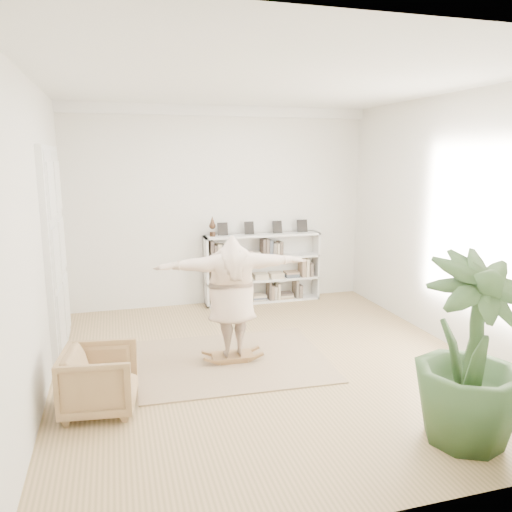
{
  "coord_description": "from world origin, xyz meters",
  "views": [
    {
      "loc": [
        -1.89,
        -5.99,
        2.71
      ],
      "look_at": [
        -0.07,
        0.4,
        1.39
      ],
      "focal_mm": 35.0,
      "sensor_mm": 36.0,
      "label": 1
    }
  ],
  "objects_px": {
    "houseplant": "(471,351)",
    "bookshelf": "(262,269)",
    "armchair": "(100,380)",
    "rocker_board": "(232,356)",
    "person": "(232,293)"
  },
  "relations": [
    {
      "from": "rocker_board",
      "to": "person",
      "type": "bearing_deg",
      "value": -177.73
    },
    {
      "from": "bookshelf",
      "to": "houseplant",
      "type": "xyz_separation_m",
      "value": [
        0.52,
        -5.11,
        0.28
      ]
    },
    {
      "from": "houseplant",
      "to": "bookshelf",
      "type": "bearing_deg",
      "value": 95.86
    },
    {
      "from": "houseplant",
      "to": "rocker_board",
      "type": "bearing_deg",
      "value": 124.87
    },
    {
      "from": "person",
      "to": "armchair",
      "type": "bearing_deg",
      "value": 30.47
    },
    {
      "from": "bookshelf",
      "to": "person",
      "type": "bearing_deg",
      "value": -114.62
    },
    {
      "from": "armchair",
      "to": "houseplant",
      "type": "height_order",
      "value": "houseplant"
    },
    {
      "from": "bookshelf",
      "to": "person",
      "type": "relative_size",
      "value": 1.1
    },
    {
      "from": "bookshelf",
      "to": "rocker_board",
      "type": "bearing_deg",
      "value": -114.62
    },
    {
      "from": "bookshelf",
      "to": "houseplant",
      "type": "bearing_deg",
      "value": -84.14
    },
    {
      "from": "person",
      "to": "bookshelf",
      "type": "bearing_deg",
      "value": -112.35
    },
    {
      "from": "person",
      "to": "rocker_board",
      "type": "bearing_deg",
      "value": -177.73
    },
    {
      "from": "bookshelf",
      "to": "person",
      "type": "distance_m",
      "value": 2.91
    },
    {
      "from": "armchair",
      "to": "person",
      "type": "xyz_separation_m",
      "value": [
        1.68,
        0.9,
        0.6
      ]
    },
    {
      "from": "armchair",
      "to": "rocker_board",
      "type": "xyz_separation_m",
      "value": [
        1.68,
        0.9,
        -0.28
      ]
    }
  ]
}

